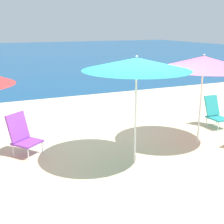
{
  "coord_description": "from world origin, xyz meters",
  "views": [
    {
      "loc": [
        -2.72,
        -5.4,
        2.6
      ],
      "look_at": [
        -0.38,
        -0.14,
        1.0
      ],
      "focal_mm": 50.0,
      "sensor_mm": 36.0,
      "label": 1
    }
  ],
  "objects_px": {
    "beach_umbrella_teal": "(137,64)",
    "beach_chair_teal": "(215,112)",
    "beach_umbrella_pink": "(204,63)",
    "beach_chair_purple": "(22,134)"
  },
  "relations": [
    {
      "from": "beach_umbrella_teal",
      "to": "beach_chair_teal",
      "type": "bearing_deg",
      "value": 20.89
    },
    {
      "from": "beach_chair_purple",
      "to": "beach_chair_teal",
      "type": "relative_size",
      "value": 1.07
    },
    {
      "from": "beach_chair_teal",
      "to": "beach_umbrella_teal",
      "type": "bearing_deg",
      "value": -159.35
    },
    {
      "from": "beach_umbrella_teal",
      "to": "beach_chair_purple",
      "type": "height_order",
      "value": "beach_umbrella_teal"
    },
    {
      "from": "beach_chair_teal",
      "to": "beach_chair_purple",
      "type": "bearing_deg",
      "value": 177.77
    },
    {
      "from": "beach_umbrella_pink",
      "to": "beach_chair_purple",
      "type": "bearing_deg",
      "value": 165.23
    },
    {
      "from": "beach_umbrella_pink",
      "to": "beach_chair_purple",
      "type": "relative_size",
      "value": 2.34
    },
    {
      "from": "beach_umbrella_pink",
      "to": "beach_chair_purple",
      "type": "height_order",
      "value": "beach_umbrella_pink"
    },
    {
      "from": "beach_umbrella_teal",
      "to": "beach_chair_teal",
      "type": "distance_m",
      "value": 3.55
    },
    {
      "from": "beach_umbrella_teal",
      "to": "beach_umbrella_pink",
      "type": "xyz_separation_m",
      "value": [
        1.8,
        0.33,
        -0.09
      ]
    }
  ]
}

